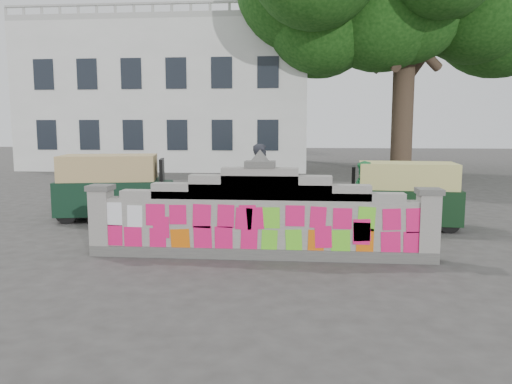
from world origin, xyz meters
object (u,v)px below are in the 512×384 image
cyclist_rider (262,191)px  cyclist_bike (262,206)px  pedestrian (364,196)px  rickshaw_right (403,194)px  rickshaw_left (113,186)px

cyclist_rider → cyclist_bike: bearing=100.0°
cyclist_bike → pedestrian: size_ratio=1.22×
cyclist_bike → rickshaw_right: bearing=-73.6°
pedestrian → cyclist_bike: bearing=-117.8°
pedestrian → rickshaw_left: bearing=-124.4°
cyclist_bike → rickshaw_right: 3.43m
cyclist_bike → rickshaw_left: bearing=88.4°
cyclist_bike → cyclist_rider: cyclist_rider is taller
cyclist_rider → rickshaw_left: bearing=88.4°
cyclist_rider → rickshaw_right: (3.40, 0.38, -0.07)m
cyclist_rider → rickshaw_left: 4.09m
cyclist_rider → rickshaw_right: size_ratio=0.61×
rickshaw_right → rickshaw_left: bearing=1.6°
cyclist_rider → pedestrian: size_ratio=1.09×
cyclist_bike → cyclist_rider: (0.00, 0.00, 0.36)m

